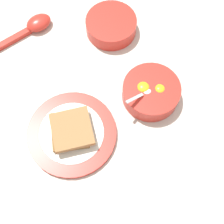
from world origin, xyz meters
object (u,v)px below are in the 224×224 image
object	(u,v)px
egg_bowl	(151,92)
toast_plate	(72,133)
toast_sandwich	(71,130)
soup_spoon	(34,26)
congee_bowl	(111,25)

from	to	relation	value
egg_bowl	toast_plate	xyz separation A→B (m)	(-0.21, -0.04, -0.02)
toast_sandwich	soup_spoon	size ratio (longest dim) A/B	0.64
egg_bowl	toast_plate	world-z (taller)	egg_bowl
toast_plate	congee_bowl	xyz separation A→B (m)	(0.18, 0.26, 0.02)
toast_sandwich	congee_bowl	size ratio (longest dim) A/B	0.79
toast_plate	toast_sandwich	bearing A→B (deg)	58.40
egg_bowl	congee_bowl	xyz separation A→B (m)	(-0.03, 0.22, -0.00)
congee_bowl	egg_bowl	bearing A→B (deg)	-82.44
toast_sandwich	toast_plate	bearing A→B (deg)	-121.60
egg_bowl	toast_plate	size ratio (longest dim) A/B	0.69
toast_plate	egg_bowl	bearing A→B (deg)	9.59
toast_plate	soup_spoon	world-z (taller)	soup_spoon
egg_bowl	congee_bowl	bearing A→B (deg)	97.56
egg_bowl	soup_spoon	distance (m)	0.37
soup_spoon	toast_plate	bearing A→B (deg)	-87.50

